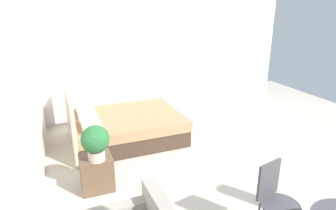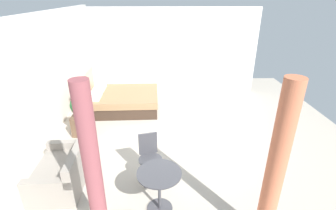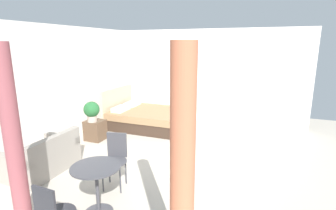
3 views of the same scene
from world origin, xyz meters
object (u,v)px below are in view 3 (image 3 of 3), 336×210
(couch, at_px, (43,159))
(balcony_table, at_px, (97,181))
(potted_plant, at_px, (92,110))
(nightstand, at_px, (95,130))
(bed, at_px, (147,117))
(cafe_chair_near_couch, at_px, (116,155))

(couch, relative_size, balcony_table, 1.76)
(potted_plant, xyz_separation_m, balcony_table, (-2.32, -1.89, -0.28))
(balcony_table, bearing_deg, nightstand, 38.05)
(bed, distance_m, couch, 3.27)
(potted_plant, relative_size, cafe_chair_near_couch, 0.55)
(bed, distance_m, balcony_table, 4.06)
(nightstand, height_order, balcony_table, balcony_table)
(couch, xyz_separation_m, cafe_chair_near_couch, (0.10, -1.56, 0.30))
(balcony_table, bearing_deg, cafe_chair_near_couch, 13.72)
(bed, relative_size, nightstand, 4.21)
(bed, xyz_separation_m, potted_plant, (-1.56, 0.71, 0.51))
(couch, distance_m, nightstand, 1.77)
(couch, bearing_deg, potted_plant, 4.76)
(couch, distance_m, balcony_table, 1.88)
(bed, bearing_deg, couch, 169.99)
(bed, relative_size, couch, 1.65)
(bed, relative_size, potted_plant, 4.19)
(bed, xyz_separation_m, nightstand, (-1.46, 0.72, -0.03))
(couch, height_order, nightstand, couch)
(couch, bearing_deg, nightstand, 4.84)
(potted_plant, height_order, cafe_chair_near_couch, potted_plant)
(bed, xyz_separation_m, couch, (-3.22, 0.57, -0.02))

